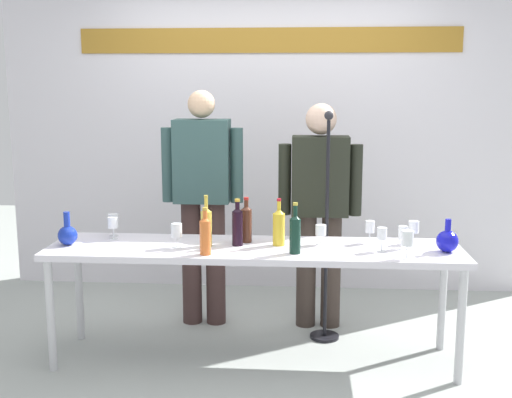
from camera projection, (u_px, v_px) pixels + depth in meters
The scene contains 23 objects.
ground_plane at pixel (254, 359), 4.08m from camera, with size 10.00×10.00×0.00m, color #A3A9A3.
back_wall at pixel (268, 112), 5.34m from camera, with size 4.43×0.11×3.00m.
display_table at pixel (254, 256), 3.96m from camera, with size 2.55×0.60×0.74m.
decanter_blue_left at pixel (68, 234), 3.98m from camera, with size 0.12×0.12×0.21m.
decanter_blue_right at pixel (447, 241), 3.81m from camera, with size 0.13×0.13×0.20m.
presenter_left at pixel (203, 194), 4.55m from camera, with size 0.58×0.22×1.69m.
presenter_right at pixel (320, 202), 4.50m from camera, with size 0.58×0.22×1.60m.
wine_bottle_0 at pixel (237, 225), 3.96m from camera, with size 0.07×0.07×0.29m.
wine_bottle_1 at pixel (279, 226), 3.96m from camera, with size 0.08×0.08×0.30m.
wine_bottle_2 at pixel (205, 234), 3.74m from camera, with size 0.07×0.07×0.28m.
wine_bottle_3 at pixel (206, 226), 3.94m from camera, with size 0.07×0.07×0.32m.
wine_bottle_4 at pixel (295, 233), 3.77m from camera, with size 0.07×0.07×0.31m.
wine_bottle_5 at pixel (246, 222), 4.04m from camera, with size 0.07×0.07×0.29m.
wine_glass_left_0 at pixel (113, 223), 4.12m from camera, with size 0.07×0.07×0.15m.
wine_glass_left_1 at pixel (113, 220), 4.21m from camera, with size 0.07×0.07×0.15m.
wine_glass_left_2 at pixel (177, 231), 3.91m from camera, with size 0.07×0.07×0.15m.
wine_glass_right_0 at pixel (403, 233), 3.88m from camera, with size 0.06×0.06×0.14m.
wine_glass_right_1 at pixel (407, 239), 3.65m from camera, with size 0.07×0.07×0.17m.
wine_glass_right_2 at pixel (414, 228), 4.01m from camera, with size 0.07×0.07×0.14m.
wine_glass_right_3 at pixel (370, 227), 4.02m from camera, with size 0.06×0.06×0.14m.
wine_glass_right_4 at pixel (382, 234), 3.82m from camera, with size 0.06×0.06×0.15m.
wine_glass_right_5 at pixel (321, 230), 3.99m from camera, with size 0.07×0.07×0.13m.
microphone_stand at pixel (326, 265), 4.33m from camera, with size 0.20×0.20×1.56m.
Camera 1 is at (0.29, -3.82, 1.72)m, focal length 44.89 mm.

